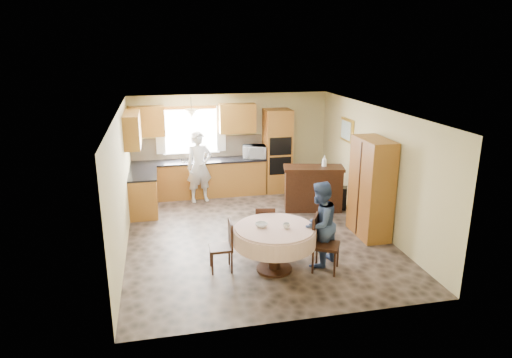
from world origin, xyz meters
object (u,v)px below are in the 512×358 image
Objects in this scene: dining_table at (275,237)px; chair_left at (225,243)px; person_sink at (199,167)px; chair_back at (265,226)px; cupboard at (371,188)px; oven_tower at (277,151)px; chair_right at (321,240)px; person_dining at (319,224)px; sideboard at (313,190)px.

dining_table is 0.84m from chair_left.
person_sink reaches higher than chair_left.
cupboard is at bearing -162.56° from chair_back.
oven_tower is 2.08m from person_sink.
cupboard is at bearing -20.36° from chair_right.
chair_back is 1.20m from chair_right.
person_sink is (-0.91, 3.02, 0.38)m from chair_back.
person_dining is at bearing 146.95° from chair_back.
dining_table is 1.59× the size of chair_back.
sideboard is (0.45, -1.54, -0.58)m from oven_tower.
dining_table is 3.91m from person_sink.
person_sink reaches higher than sideboard.
person_dining is at bearing 3.05° from dining_table.
person_sink is at bearing -169.14° from oven_tower.
person_sink is 1.15× the size of person_dining.
person_sink is at bearing 52.70° from chair_right.
dining_table is 1.40× the size of chair_right.
cupboard is 2.25× the size of chair_left.
chair_back is at bearing -173.09° from cupboard.
chair_back is 3.18m from person_sink.
cupboard reaches higher than person_sink.
oven_tower is 2.45× the size of chair_back.
dining_table is (-1.60, -2.66, 0.13)m from sideboard.
chair_left is at bearing 45.88° from chair_back.
chair_right is at bearing -140.31° from cupboard.
oven_tower reaches higher than dining_table.
person_dining is at bearing -94.57° from sideboard.
cupboard is at bearing -56.50° from sideboard.
sideboard is 3.10m from dining_table.
person_sink is (-3.10, 2.76, -0.12)m from cupboard.
dining_table is 0.92× the size of person_dining.
cupboard is 3.19m from chair_left.
cupboard is at bearing 176.60° from person_dining.
oven_tower reaches higher than person_dining.
chair_back is (-1.13, -3.41, -0.58)m from oven_tower.
chair_right is (0.75, -0.93, 0.06)m from chair_back.
dining_table is at bearing 77.48° from chair_left.
chair_back is 0.88× the size of chair_right.
sideboard is at bearing -36.33° from person_sink.
sideboard is 1.80m from cupboard.
cupboard is at bearing 106.64° from chair_left.
chair_right reaches higher than chair_left.
chair_back is (0.02, 0.78, -0.13)m from dining_table.
oven_tower is 1.54× the size of dining_table.
chair_right is 0.57× the size of person_sink.
chair_back is at bearing 126.21° from chair_left.
person_sink reaches higher than person_dining.
chair_right reaches higher than dining_table.
oven_tower reaches higher than chair_right.
sideboard is 1.37× the size of chair_right.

